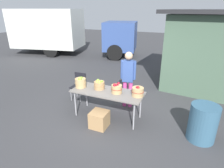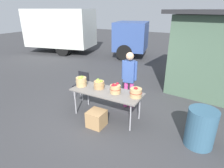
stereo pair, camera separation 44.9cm
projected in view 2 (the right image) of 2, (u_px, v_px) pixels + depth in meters
The scene contains 12 objects.
ground_plane at pixel (107, 116), 5.19m from camera, with size 40.00×40.00×0.00m, color #38383A.
market_table at pixel (106, 93), 4.92m from camera, with size 1.90×0.76×0.75m.
apple_basket_green_0 at pixel (81, 81), 5.20m from camera, with size 0.31×0.31×0.30m.
apple_basket_green_1 at pixel (99, 84), 5.05m from camera, with size 0.30×0.30×0.26m.
apple_basket_red_0 at pixel (115, 89), 4.77m from camera, with size 0.29×0.29×0.26m.
apple_basket_red_1 at pixel (136, 92), 4.55m from camera, with size 0.31×0.31×0.27m.
vendor_adult at pixel (129, 76), 5.32m from camera, with size 0.44×0.27×1.67m.
box_truck at pixel (76, 30), 11.93m from camera, with size 7.98×3.74×2.75m.
food_kiosk at pixel (224, 53), 6.19m from camera, with size 3.81×3.28×2.74m.
folding_chair at pixel (82, 83), 6.11m from camera, with size 0.41×0.41×0.86m.
trash_barrel at pixel (201, 128), 3.95m from camera, with size 0.60×0.60×0.85m, color #335972.
produce_crate at pixel (97, 119), 4.68m from camera, with size 0.41×0.41×0.41m, color #A87F51.
Camera 2 is at (2.29, -3.85, 2.77)m, focal length 30.00 mm.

